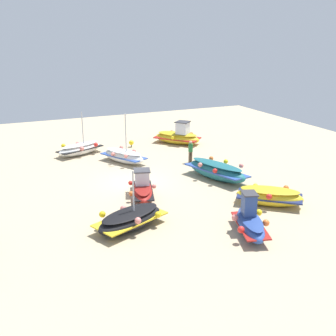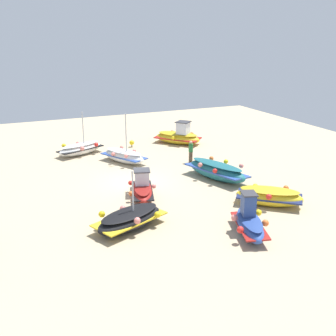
{
  "view_description": "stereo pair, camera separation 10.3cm",
  "coord_description": "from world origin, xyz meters",
  "px_view_note": "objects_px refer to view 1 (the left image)",
  "views": [
    {
      "loc": [
        -23.71,
        8.21,
        9.07
      ],
      "look_at": [
        -0.66,
        -2.04,
        0.9
      ],
      "focal_mm": 44.95,
      "sensor_mm": 36.0,
      "label": 1
    },
    {
      "loc": [
        -23.75,
        8.11,
        9.07
      ],
      "look_at": [
        -0.66,
        -2.04,
        0.9
      ],
      "focal_mm": 44.95,
      "sensor_mm": 36.0,
      "label": 2
    }
  ],
  "objects_px": {
    "fishing_boat_2": "(80,149)",
    "fishing_boat_4": "(250,222)",
    "person_walking": "(191,150)",
    "fishing_boat_0": "(124,156)",
    "fishing_boat_1": "(217,170)",
    "fishing_boat_3": "(142,188)",
    "mooring_buoy_0": "(131,143)",
    "fishing_boat_5": "(178,136)",
    "fishing_boat_7": "(270,196)",
    "fishing_boat_6": "(130,219)"
  },
  "relations": [
    {
      "from": "fishing_boat_2",
      "to": "fishing_boat_4",
      "type": "distance_m",
      "value": 17.14
    },
    {
      "from": "person_walking",
      "to": "fishing_boat_0",
      "type": "bearing_deg",
      "value": -115.75
    },
    {
      "from": "fishing_boat_1",
      "to": "fishing_boat_4",
      "type": "height_order",
      "value": "fishing_boat_4"
    },
    {
      "from": "fishing_boat_3",
      "to": "fishing_boat_1",
      "type": "bearing_deg",
      "value": -63.74
    },
    {
      "from": "fishing_boat_1",
      "to": "fishing_boat_3",
      "type": "relative_size",
      "value": 1.36
    },
    {
      "from": "fishing_boat_0",
      "to": "fishing_boat_3",
      "type": "distance_m",
      "value": 6.8
    },
    {
      "from": "fishing_boat_1",
      "to": "mooring_buoy_0",
      "type": "xyz_separation_m",
      "value": [
        9.82,
        2.38,
        -0.23
      ]
    },
    {
      "from": "fishing_boat_0",
      "to": "person_walking",
      "type": "distance_m",
      "value": 4.88
    },
    {
      "from": "fishing_boat_0",
      "to": "fishing_boat_1",
      "type": "bearing_deg",
      "value": -170.88
    },
    {
      "from": "fishing_boat_5",
      "to": "fishing_boat_1",
      "type": "bearing_deg",
      "value": -50.59
    },
    {
      "from": "fishing_boat_0",
      "to": "fishing_boat_5",
      "type": "bearing_deg",
      "value": -87.62
    },
    {
      "from": "fishing_boat_1",
      "to": "fishing_boat_5",
      "type": "bearing_deg",
      "value": 152.5
    },
    {
      "from": "fishing_boat_2",
      "to": "person_walking",
      "type": "distance_m",
      "value": 8.71
    },
    {
      "from": "fishing_boat_3",
      "to": "mooring_buoy_0",
      "type": "height_order",
      "value": "fishing_boat_3"
    },
    {
      "from": "fishing_boat_5",
      "to": "mooring_buoy_0",
      "type": "height_order",
      "value": "fishing_boat_5"
    },
    {
      "from": "fishing_boat_7",
      "to": "person_walking",
      "type": "distance_m",
      "value": 8.83
    },
    {
      "from": "fishing_boat_0",
      "to": "fishing_boat_7",
      "type": "xyz_separation_m",
      "value": [
        -10.79,
        -4.83,
        0.01
      ]
    },
    {
      "from": "fishing_boat_1",
      "to": "fishing_boat_5",
      "type": "xyz_separation_m",
      "value": [
        9.28,
        -1.62,
        0.02
      ]
    },
    {
      "from": "fishing_boat_0",
      "to": "mooring_buoy_0",
      "type": "bearing_deg",
      "value": -53.62
    },
    {
      "from": "fishing_boat_3",
      "to": "fishing_boat_7",
      "type": "bearing_deg",
      "value": -106.82
    },
    {
      "from": "fishing_boat_1",
      "to": "fishing_boat_2",
      "type": "xyz_separation_m",
      "value": [
        9.25,
        6.78,
        -0.11
      ]
    },
    {
      "from": "fishing_boat_3",
      "to": "mooring_buoy_0",
      "type": "relative_size",
      "value": 6.27
    },
    {
      "from": "fishing_boat_3",
      "to": "fishing_boat_7",
      "type": "height_order",
      "value": "fishing_boat_3"
    },
    {
      "from": "fishing_boat_4",
      "to": "mooring_buoy_0",
      "type": "distance_m",
      "value": 17.17
    },
    {
      "from": "fishing_boat_4",
      "to": "person_walking",
      "type": "height_order",
      "value": "fishing_boat_4"
    },
    {
      "from": "fishing_boat_6",
      "to": "fishing_boat_7",
      "type": "height_order",
      "value": "fishing_boat_6"
    },
    {
      "from": "fishing_boat_1",
      "to": "fishing_boat_3",
      "type": "height_order",
      "value": "fishing_boat_3"
    },
    {
      "from": "fishing_boat_0",
      "to": "mooring_buoy_0",
      "type": "height_order",
      "value": "fishing_boat_0"
    },
    {
      "from": "fishing_boat_2",
      "to": "person_walking",
      "type": "xyz_separation_m",
      "value": [
        -5.32,
        -6.88,
        0.46
      ]
    },
    {
      "from": "fishing_boat_4",
      "to": "fishing_boat_3",
      "type": "bearing_deg",
      "value": 43.18
    },
    {
      "from": "fishing_boat_3",
      "to": "fishing_boat_5",
      "type": "relative_size",
      "value": 0.88
    },
    {
      "from": "fishing_boat_7",
      "to": "mooring_buoy_0",
      "type": "relative_size",
      "value": 6.49
    },
    {
      "from": "fishing_boat_6",
      "to": "mooring_buoy_0",
      "type": "bearing_deg",
      "value": -132.1
    },
    {
      "from": "fishing_boat_0",
      "to": "fishing_boat_3",
      "type": "height_order",
      "value": "fishing_boat_0"
    },
    {
      "from": "fishing_boat_1",
      "to": "fishing_boat_7",
      "type": "height_order",
      "value": "fishing_boat_1"
    },
    {
      "from": "fishing_boat_5",
      "to": "person_walking",
      "type": "distance_m",
      "value": 5.57
    },
    {
      "from": "fishing_boat_1",
      "to": "mooring_buoy_0",
      "type": "bearing_deg",
      "value": 176.04
    },
    {
      "from": "fishing_boat_2",
      "to": "fishing_boat_5",
      "type": "height_order",
      "value": "fishing_boat_2"
    },
    {
      "from": "fishing_boat_6",
      "to": "mooring_buoy_0",
      "type": "relative_size",
      "value": 7.16
    },
    {
      "from": "fishing_boat_5",
      "to": "person_walking",
      "type": "xyz_separation_m",
      "value": [
        -5.35,
        1.51,
        0.32
      ]
    },
    {
      "from": "fishing_boat_5",
      "to": "fishing_boat_6",
      "type": "distance_m",
      "value": 16.49
    },
    {
      "from": "fishing_boat_3",
      "to": "person_walking",
      "type": "height_order",
      "value": "person_walking"
    },
    {
      "from": "fishing_boat_5",
      "to": "fishing_boat_7",
      "type": "relative_size",
      "value": 1.09
    },
    {
      "from": "fishing_boat_2",
      "to": "mooring_buoy_0",
      "type": "relative_size",
      "value": 6.91
    },
    {
      "from": "fishing_boat_3",
      "to": "mooring_buoy_0",
      "type": "xyz_separation_m",
      "value": [
        10.62,
        -3.03,
        -0.11
      ]
    },
    {
      "from": "fishing_boat_3",
      "to": "fishing_boat_0",
      "type": "bearing_deg",
      "value": 8.67
    },
    {
      "from": "fishing_boat_3",
      "to": "fishing_boat_7",
      "type": "xyz_separation_m",
      "value": [
        -4.08,
        -5.91,
        0.04
      ]
    },
    {
      "from": "fishing_boat_2",
      "to": "fishing_boat_6",
      "type": "xyz_separation_m",
      "value": [
        -13.76,
        0.64,
        -0.02
      ]
    },
    {
      "from": "fishing_boat_7",
      "to": "person_walking",
      "type": "xyz_separation_m",
      "value": [
        8.81,
        0.39,
        0.43
      ]
    },
    {
      "from": "fishing_boat_7",
      "to": "fishing_boat_2",
      "type": "bearing_deg",
      "value": 157.2
    }
  ]
}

